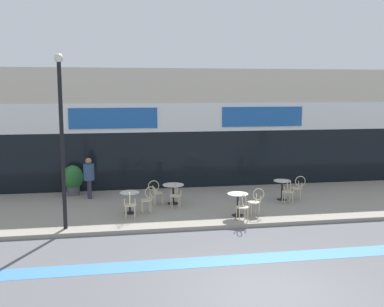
{
  "coord_description": "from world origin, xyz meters",
  "views": [
    {
      "loc": [
        -3.08,
        -8.58,
        4.31
      ],
      "look_at": [
        -0.4,
        7.16,
        2.0
      ],
      "focal_mm": 42.0,
      "sensor_mm": 36.0,
      "label": 1
    }
  ],
  "objects_px": {
    "cafe_chair_0_near": "(130,203)",
    "planter_pot": "(73,179)",
    "bistro_table_1": "(173,190)",
    "bistro_table_2": "(238,200)",
    "cafe_chair_2_side": "(256,200)",
    "pedestrian_near_end": "(89,174)",
    "cafe_chair_2_near": "(243,205)",
    "bistro_table_3": "(282,186)",
    "cafe_chair_3_near": "(288,190)",
    "cafe_chair_3_side": "(298,186)",
    "bistro_table_0": "(130,198)",
    "cafe_chair_1_side": "(156,191)",
    "cafe_chair_0_side": "(148,198)",
    "cafe_chair_1_near": "(176,194)",
    "lamp_post": "(62,130)"
  },
  "relations": [
    {
      "from": "cafe_chair_0_near",
      "to": "planter_pot",
      "type": "height_order",
      "value": "planter_pot"
    },
    {
      "from": "bistro_table_1",
      "to": "bistro_table_2",
      "type": "bearing_deg",
      "value": -45.01
    },
    {
      "from": "cafe_chair_2_side",
      "to": "pedestrian_near_end",
      "type": "distance_m",
      "value": 6.51
    },
    {
      "from": "bistro_table_2",
      "to": "cafe_chair_2_near",
      "type": "distance_m",
      "value": 0.63
    },
    {
      "from": "bistro_table_2",
      "to": "bistro_table_3",
      "type": "bearing_deg",
      "value": 38.8
    },
    {
      "from": "planter_pot",
      "to": "pedestrian_near_end",
      "type": "bearing_deg",
      "value": -46.15
    },
    {
      "from": "bistro_table_1",
      "to": "pedestrian_near_end",
      "type": "xyz_separation_m",
      "value": [
        -3.08,
        1.36,
        0.41
      ]
    },
    {
      "from": "planter_pot",
      "to": "cafe_chair_3_near",
      "type": "bearing_deg",
      "value": -19.56
    },
    {
      "from": "bistro_table_2",
      "to": "cafe_chair_3_side",
      "type": "distance_m",
      "value": 3.37
    },
    {
      "from": "bistro_table_2",
      "to": "cafe_chair_3_near",
      "type": "bearing_deg",
      "value": 27.7
    },
    {
      "from": "bistro_table_1",
      "to": "planter_pot",
      "type": "bearing_deg",
      "value": 151.2
    },
    {
      "from": "bistro_table_0",
      "to": "bistro_table_3",
      "type": "distance_m",
      "value": 5.83
    },
    {
      "from": "planter_pot",
      "to": "cafe_chair_3_side",
      "type": "bearing_deg",
      "value": -14.36
    },
    {
      "from": "bistro_table_3",
      "to": "cafe_chair_2_side",
      "type": "distance_m",
      "value": 2.41
    },
    {
      "from": "pedestrian_near_end",
      "to": "cafe_chair_3_side",
      "type": "bearing_deg",
      "value": -24.18
    },
    {
      "from": "bistro_table_2",
      "to": "cafe_chair_3_side",
      "type": "xyz_separation_m",
      "value": [
        2.86,
        1.79,
        -0.02
      ]
    },
    {
      "from": "bistro_table_1",
      "to": "cafe_chair_1_side",
      "type": "xyz_separation_m",
      "value": [
        -0.63,
        -0.01,
        -0.0
      ]
    },
    {
      "from": "cafe_chair_3_near",
      "to": "bistro_table_3",
      "type": "bearing_deg",
      "value": 3.05
    },
    {
      "from": "cafe_chair_1_side",
      "to": "pedestrian_near_end",
      "type": "relative_size",
      "value": 0.57
    },
    {
      "from": "cafe_chair_0_near",
      "to": "cafe_chair_0_side",
      "type": "bearing_deg",
      "value": -38.89
    },
    {
      "from": "bistro_table_2",
      "to": "pedestrian_near_end",
      "type": "distance_m",
      "value": 5.98
    },
    {
      "from": "cafe_chair_1_near",
      "to": "planter_pot",
      "type": "relative_size",
      "value": 0.76
    },
    {
      "from": "cafe_chair_2_near",
      "to": "cafe_chair_2_side",
      "type": "xyz_separation_m",
      "value": [
        0.62,
        0.63,
        0.0
      ]
    },
    {
      "from": "bistro_table_0",
      "to": "bistro_table_1",
      "type": "xyz_separation_m",
      "value": [
        1.62,
        1.02,
        0.0
      ]
    },
    {
      "from": "cafe_chair_0_side",
      "to": "cafe_chair_1_near",
      "type": "xyz_separation_m",
      "value": [
        1.0,
        0.38,
        0.0
      ]
    },
    {
      "from": "cafe_chair_1_near",
      "to": "cafe_chair_1_side",
      "type": "xyz_separation_m",
      "value": [
        -0.63,
        0.62,
        0.0
      ]
    },
    {
      "from": "cafe_chair_3_side",
      "to": "bistro_table_2",
      "type": "bearing_deg",
      "value": 35.01
    },
    {
      "from": "cafe_chair_0_side",
      "to": "cafe_chair_3_near",
      "type": "distance_m",
      "value": 5.14
    },
    {
      "from": "cafe_chair_1_near",
      "to": "pedestrian_near_end",
      "type": "relative_size",
      "value": 0.57
    },
    {
      "from": "planter_pot",
      "to": "bistro_table_1",
      "type": "bearing_deg",
      "value": -28.8
    },
    {
      "from": "cafe_chair_2_near",
      "to": "bistro_table_0",
      "type": "bearing_deg",
      "value": 64.11
    },
    {
      "from": "cafe_chair_1_side",
      "to": "planter_pot",
      "type": "height_order",
      "value": "planter_pot"
    },
    {
      "from": "bistro_table_0",
      "to": "cafe_chair_0_side",
      "type": "relative_size",
      "value": 0.81
    },
    {
      "from": "lamp_post",
      "to": "cafe_chair_0_near",
      "type": "bearing_deg",
      "value": 20.43
    },
    {
      "from": "bistro_table_1",
      "to": "cafe_chair_0_near",
      "type": "relative_size",
      "value": 0.86
    },
    {
      "from": "bistro_table_2",
      "to": "cafe_chair_2_side",
      "type": "bearing_deg",
      "value": 0.63
    },
    {
      "from": "cafe_chair_0_near",
      "to": "cafe_chair_1_near",
      "type": "distance_m",
      "value": 1.92
    },
    {
      "from": "bistro_table_0",
      "to": "planter_pot",
      "type": "bearing_deg",
      "value": 124.71
    },
    {
      "from": "cafe_chair_3_side",
      "to": "pedestrian_near_end",
      "type": "distance_m",
      "value": 8.0
    },
    {
      "from": "bistro_table_1",
      "to": "cafe_chair_1_near",
      "type": "height_order",
      "value": "cafe_chair_1_near"
    },
    {
      "from": "cafe_chair_1_near",
      "to": "lamp_post",
      "type": "height_order",
      "value": "lamp_post"
    },
    {
      "from": "cafe_chair_2_near",
      "to": "cafe_chair_3_near",
      "type": "distance_m",
      "value": 2.86
    },
    {
      "from": "cafe_chair_3_near",
      "to": "lamp_post",
      "type": "height_order",
      "value": "lamp_post"
    },
    {
      "from": "bistro_table_2",
      "to": "pedestrian_near_end",
      "type": "relative_size",
      "value": 0.48
    },
    {
      "from": "bistro_table_2",
      "to": "cafe_chair_1_side",
      "type": "relative_size",
      "value": 0.84
    },
    {
      "from": "bistro_table_0",
      "to": "cafe_chair_3_near",
      "type": "bearing_deg",
      "value": 2.75
    },
    {
      "from": "cafe_chair_3_side",
      "to": "lamp_post",
      "type": "height_order",
      "value": "lamp_post"
    },
    {
      "from": "cafe_chair_3_near",
      "to": "planter_pot",
      "type": "relative_size",
      "value": 0.76
    },
    {
      "from": "bistro_table_1",
      "to": "bistro_table_3",
      "type": "xyz_separation_m",
      "value": [
        4.14,
        -0.12,
        0.01
      ]
    },
    {
      "from": "cafe_chair_1_near",
      "to": "cafe_chair_3_side",
      "type": "relative_size",
      "value": 1.0
    }
  ]
}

